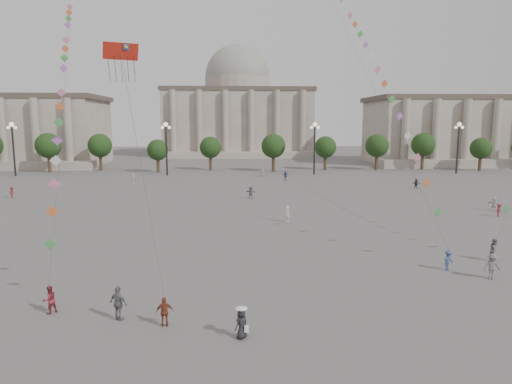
{
  "coord_description": "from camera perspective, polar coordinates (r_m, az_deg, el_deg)",
  "views": [
    {
      "loc": [
        -1.66,
        -22.58,
        10.7
      ],
      "look_at": [
        0.09,
        12.0,
        5.37
      ],
      "focal_mm": 32.0,
      "sensor_mm": 36.0,
      "label": 1
    }
  ],
  "objects": [
    {
      "name": "ground",
      "position": [
        25.04,
        1.23,
        -16.54
      ],
      "size": [
        360.0,
        360.0,
        0.0
      ],
      "primitive_type": "plane",
      "color": "#575452",
      "rests_on": "ground"
    },
    {
      "name": "hall_central",
      "position": [
        151.85,
        -2.31,
        10.08
      ],
      "size": [
        48.3,
        34.3,
        35.5
      ],
      "color": "gray",
      "rests_on": "ground"
    },
    {
      "name": "tree_row",
      "position": [
        100.74,
        -1.96,
        5.73
      ],
      "size": [
        137.12,
        5.12,
        8.0
      ],
      "color": "#392C1C",
      "rests_on": "ground"
    },
    {
      "name": "lamp_post_far_west",
      "position": [
        102.28,
        -28.13,
        5.85
      ],
      "size": [
        2.0,
        0.9,
        10.65
      ],
      "color": "#262628",
      "rests_on": "ground"
    },
    {
      "name": "lamp_post_mid_west",
      "position": [
        93.6,
        -11.17,
        6.54
      ],
      "size": [
        2.0,
        0.9,
        10.65
      ],
      "color": "#262628",
      "rests_on": "ground"
    },
    {
      "name": "lamp_post_mid_east",
      "position": [
        94.13,
        7.34,
        6.64
      ],
      "size": [
        2.0,
        0.9,
        10.65
      ],
      "color": "#262628",
      "rests_on": "ground"
    },
    {
      "name": "lamp_post_far_east",
      "position": [
        103.73,
        23.98,
        6.15
      ],
      "size": [
        2.0,
        0.9,
        10.65
      ],
      "color": "#262628",
      "rests_on": "ground"
    },
    {
      "name": "person_crowd_0",
      "position": [
        84.21,
        3.69,
        2.06
      ],
      "size": [
        1.12,
        0.6,
        1.81
      ],
      "primitive_type": "imported",
      "rotation": [
        0.0,
        0.0,
        0.15
      ],
      "color": "navy",
      "rests_on": "ground"
    },
    {
      "name": "person_crowd_2",
      "position": [
        73.7,
        -28.19,
        -0.02
      ],
      "size": [
        0.81,
        1.13,
        1.58
      ],
      "primitive_type": "imported",
      "rotation": [
        0.0,
        0.0,
        1.34
      ],
      "color": "maroon",
      "rests_on": "ground"
    },
    {
      "name": "person_crowd_4",
      "position": [
        90.35,
        0.76,
        2.53
      ],
      "size": [
        1.66,
        1.42,
        1.8
      ],
      "primitive_type": "imported",
      "rotation": [
        0.0,
        0.0,
        3.77
      ],
      "color": "silver",
      "rests_on": "ground"
    },
    {
      "name": "person_crowd_6",
      "position": [
        35.48,
        27.43,
        -8.27
      ],
      "size": [
        1.18,
        0.68,
        1.82
      ],
      "primitive_type": "imported",
      "rotation": [
        0.0,
        0.0,
        6.28
      ],
      "color": "slate",
      "rests_on": "ground"
    },
    {
      "name": "person_crowd_7",
      "position": [
        62.61,
        27.61,
        -1.31
      ],
      "size": [
        1.63,
        1.05,
        1.68
      ],
      "primitive_type": "imported",
      "rotation": [
        0.0,
        0.0,
        2.75
      ],
      "color": "silver",
      "rests_on": "ground"
    },
    {
      "name": "person_crowd_8",
      "position": [
        58.94,
        28.1,
        -2.02
      ],
      "size": [
        1.1,
        0.99,
        1.48
      ],
      "primitive_type": "imported",
      "rotation": [
        0.0,
        0.0,
        0.58
      ],
      "color": "maroon",
      "rests_on": "ground"
    },
    {
      "name": "person_crowd_9",
      "position": [
        78.43,
        19.39,
        0.99
      ],
      "size": [
        1.5,
        0.61,
        1.57
      ],
      "primitive_type": "imported",
      "rotation": [
        0.0,
        0.0,
        0.1
      ],
      "color": "black",
      "rests_on": "ground"
    },
    {
      "name": "person_crowd_10",
      "position": [
        83.15,
        -15.04,
        1.67
      ],
      "size": [
        0.53,
        0.71,
        1.76
      ],
      "primitive_type": "imported",
      "rotation": [
        0.0,
        0.0,
        1.76
      ],
      "color": "#B0B0AC",
      "rests_on": "ground"
    },
    {
      "name": "person_crowd_12",
      "position": [
        64.41,
        -0.64,
        -0.05
      ],
      "size": [
        1.63,
        1.03,
        1.68
      ],
      "primitive_type": "imported",
      "rotation": [
        0.0,
        0.0,
        2.77
      ],
      "color": "slate",
      "rests_on": "ground"
    },
    {
      "name": "person_crowd_13",
      "position": [
        49.22,
        3.97,
        -2.76
      ],
      "size": [
        0.69,
        0.78,
        1.79
      ],
      "primitive_type": "imported",
      "rotation": [
        0.0,
        0.0,
        2.07
      ],
      "color": "white",
      "rests_on": "ground"
    },
    {
      "name": "tourist_0",
      "position": [
        25.28,
        -11.34,
        -14.47
      ],
      "size": [
        0.99,
        0.52,
        1.6
      ],
      "primitive_type": "imported",
      "rotation": [
        0.0,
        0.0,
        3.29
      ],
      "color": "brown",
      "rests_on": "ground"
    },
    {
      "name": "tourist_3",
      "position": [
        26.52,
        -16.81,
        -13.18
      ],
      "size": [
        1.21,
        0.97,
        1.92
      ],
      "primitive_type": "imported",
      "rotation": [
        0.0,
        0.0,
        2.61
      ],
      "color": "slate",
      "rests_on": "ground"
    },
    {
      "name": "kite_flyer_0",
      "position": [
        28.81,
        -24.39,
        -12.15
      ],
      "size": [
        0.98,
        0.98,
        1.6
      ],
      "primitive_type": "imported",
      "rotation": [
        0.0,
        0.0,
        3.96
      ],
      "color": "maroon",
      "rests_on": "ground"
    },
    {
      "name": "kite_flyer_1",
      "position": [
        36.24,
        22.91,
        -7.88
      ],
      "size": [
        1.12,
        1.02,
        1.51
      ],
      "primitive_type": "imported",
      "rotation": [
        0.0,
        0.0,
        0.6
      ],
      "color": "#384C7E",
      "rests_on": "ground"
    },
    {
      "name": "kite_flyer_2",
      "position": [
        40.06,
        27.65,
        -6.44
      ],
      "size": [
        1.1,
        1.08,
        1.78
      ],
      "primitive_type": "imported",
      "rotation": [
        0.0,
        0.0,
        0.72
      ],
      "color": "slate",
      "rests_on": "ground"
    },
    {
      "name": "hat_person",
      "position": [
        23.58,
        -1.81,
        -16.01
      ],
      "size": [
        0.87,
        0.87,
        1.69
      ],
      "color": "black",
      "rests_on": "ground"
    },
    {
      "name": "dragon_kite",
      "position": [
        31.36,
        -16.45,
        15.1
      ],
      "size": [
        2.84,
        4.39,
        15.81
      ],
      "color": "#AF1F12",
      "rests_on": "ground"
    },
    {
      "name": "kite_train_west",
      "position": [
        56.11,
        -22.53,
        17.39
      ],
      "size": [
        14.74,
        51.31,
        64.07
      ],
      "color": "#3F3F3F",
      "rests_on": "ground"
    },
    {
      "name": "kite_train_mid",
      "position": [
        64.52,
        10.39,
        22.39
      ],
      "size": [
        3.96,
        56.39,
        73.19
      ],
      "color": "#3F3F3F",
      "rests_on": "ground"
    }
  ]
}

